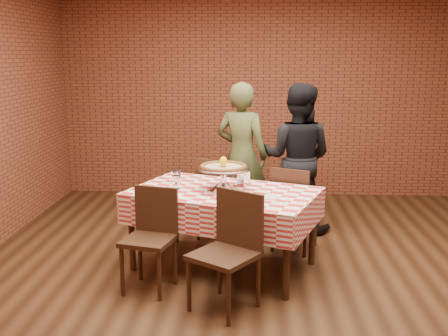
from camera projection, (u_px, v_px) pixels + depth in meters
The scene contains 19 objects.
ground at pixel (257, 278), 4.85m from camera, with size 6.00×6.00×0.00m, color black.
back_wall at pixel (257, 94), 7.47m from camera, with size 5.50×5.50×0.00m, color brown.
table at pixel (224, 230), 5.03m from camera, with size 1.66×1.00×0.75m, color #362114.
tablecloth at pixel (224, 205), 4.97m from camera, with size 1.70×1.03×0.28m, color red, non-canonical shape.
pizza_stand at pixel (223, 179), 4.93m from camera, with size 0.47×0.47×0.21m, color silver, non-canonical shape.
pizza at pixel (223, 167), 4.91m from camera, with size 0.44×0.44×0.03m, color #CCBD8A.
lemon at pixel (223, 162), 4.90m from camera, with size 0.07×0.07×0.10m, color yellow.
water_glass_left at pixel (176, 182), 4.99m from camera, with size 0.08×0.08×0.13m, color white.
water_glass_right at pixel (177, 176), 5.23m from camera, with size 0.08×0.08×0.13m, color white.
side_plate at pixel (270, 197), 4.69m from camera, with size 0.16×0.16×0.01m, color white.
sweetener_packet_a at pixel (275, 202), 4.55m from camera, with size 0.05×0.04×0.01m, color white.
sweetener_packet_b at pixel (287, 203), 4.52m from camera, with size 0.05×0.04×0.01m, color white.
condiment_caddy at pixel (243, 178), 5.13m from camera, with size 0.10×0.08×0.14m, color silver.
chair_near_left at pixel (148, 242), 4.53m from camera, with size 0.40×0.40×0.88m, color #362114, non-canonical shape.
chair_near_right at pixel (224, 254), 4.17m from camera, with size 0.45×0.45×0.94m, color #362114, non-canonical shape.
chair_far_left at pixel (222, 198), 5.82m from camera, with size 0.43×0.43×0.91m, color #362114, non-canonical shape.
chair_far_right at pixel (295, 208), 5.50m from camera, with size 0.41×0.41×0.89m, color #362114, non-canonical shape.
diner_olive at pixel (242, 155), 6.17m from camera, with size 0.62×0.41×1.70m, color #4A512B.
diner_black at pixel (297, 158), 6.05m from camera, with size 0.82×0.64×1.69m, color black.
Camera 1 is at (-0.05, -4.54, 2.01)m, focal length 42.68 mm.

